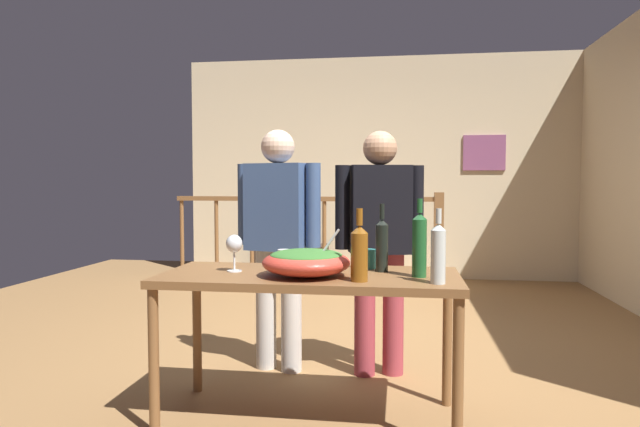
{
  "coord_description": "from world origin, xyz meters",
  "views": [
    {
      "loc": [
        0.27,
        -3.83,
        1.2
      ],
      "look_at": [
        -0.18,
        -0.76,
        1.02
      ],
      "focal_mm": 31.11,
      "sensor_mm": 36.0,
      "label": 1
    }
  ],
  "objects": [
    {
      "name": "framed_picture",
      "position": [
        1.28,
        3.17,
        1.56
      ],
      "size": [
        0.5,
        0.03,
        0.43
      ],
      "primitive_type": "cube",
      "color": "#8E4D76"
    },
    {
      "name": "stair_railing",
      "position": [
        -0.33,
        2.18,
        0.66
      ],
      "size": [
        2.96,
        0.1,
        1.09
      ],
      "color": "brown",
      "rests_on": "ground_plane"
    },
    {
      "name": "person_standing_right",
      "position": [
        0.14,
        -0.41,
        0.88
      ],
      "size": [
        0.54,
        0.3,
        1.51
      ],
      "rotation": [
        0.0,
        0.0,
        3.39
      ],
      "color": "#9E3842",
      "rests_on": "ground_plane"
    },
    {
      "name": "tv_console",
      "position": [
        -1.07,
        2.88,
        0.22
      ],
      "size": [
        0.9,
        0.4,
        0.43
      ],
      "primitive_type": "cube",
      "color": "#38281E",
      "rests_on": "ground_plane"
    },
    {
      "name": "back_wall",
      "position": [
        0.0,
        3.23,
        1.38
      ],
      "size": [
        4.89,
        0.1,
        2.76
      ],
      "primitive_type": "cube",
      "color": "beige",
      "rests_on": "ground_plane"
    },
    {
      "name": "wine_bottle_green",
      "position": [
        0.36,
        -1.14,
        0.9
      ],
      "size": [
        0.07,
        0.07,
        0.38
      ],
      "color": "#1E5628",
      "rests_on": "serving_table"
    },
    {
      "name": "wine_bottle_clear",
      "position": [
        0.44,
        -1.31,
        0.88
      ],
      "size": [
        0.07,
        0.07,
        0.34
      ],
      "color": "silver",
      "rests_on": "serving_table"
    },
    {
      "name": "wine_glass",
      "position": [
        -0.57,
        -1.11,
        0.88
      ],
      "size": [
        0.08,
        0.08,
        0.19
      ],
      "color": "silver",
      "rests_on": "serving_table"
    },
    {
      "name": "wine_bottle_amber",
      "position": [
        0.09,
        -1.3,
        0.88
      ],
      "size": [
        0.08,
        0.08,
        0.34
      ],
      "color": "brown",
      "rests_on": "serving_table"
    },
    {
      "name": "flat_screen_tv",
      "position": [
        -1.07,
        2.85,
        0.66
      ],
      "size": [
        0.51,
        0.12,
        0.38
      ],
      "color": "black",
      "rests_on": "tv_console"
    },
    {
      "name": "serving_table",
      "position": [
        -0.18,
        -1.12,
        0.66
      ],
      "size": [
        1.48,
        0.64,
        0.74
      ],
      "color": "brown",
      "rests_on": "ground_plane"
    },
    {
      "name": "ground_plane",
      "position": [
        0.0,
        0.0,
        0.0
      ],
      "size": [
        8.39,
        8.39,
        0.0
      ],
      "primitive_type": "plane",
      "color": "olive"
    },
    {
      "name": "mug_white",
      "position": [
        -0.35,
        -0.92,
        0.79
      ],
      "size": [
        0.11,
        0.07,
        0.09
      ],
      "color": "white",
      "rests_on": "serving_table"
    },
    {
      "name": "wine_bottle_dark",
      "position": [
        0.18,
        -1.01,
        0.88
      ],
      "size": [
        0.06,
        0.06,
        0.35
      ],
      "color": "black",
      "rests_on": "serving_table"
    },
    {
      "name": "salad_bowl",
      "position": [
        -0.18,
        -1.19,
        0.82
      ],
      "size": [
        0.43,
        0.43,
        0.23
      ],
      "color": "#CC3D2D",
      "rests_on": "serving_table"
    },
    {
      "name": "mug_teal",
      "position": [
        0.11,
        -0.91,
        0.79
      ],
      "size": [
        0.12,
        0.08,
        0.1
      ],
      "color": "teal",
      "rests_on": "serving_table"
    },
    {
      "name": "person_standing_left",
      "position": [
        -0.49,
        -0.41,
        0.89
      ],
      "size": [
        0.56,
        0.31,
        1.53
      ],
      "rotation": [
        0.0,
        0.0,
        2.9
      ],
      "color": "beige",
      "rests_on": "ground_plane"
    }
  ]
}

